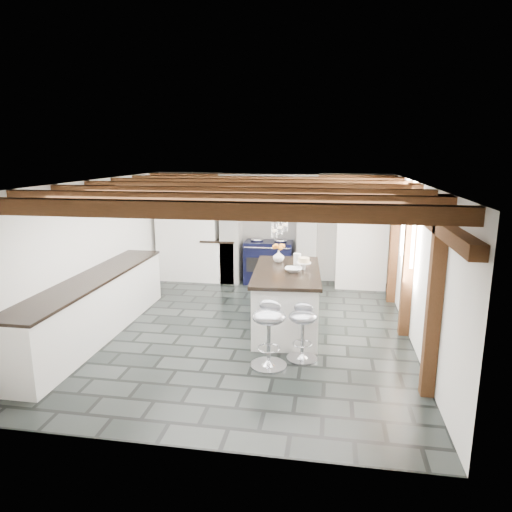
% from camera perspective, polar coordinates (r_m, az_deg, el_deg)
% --- Properties ---
extents(ground, '(6.00, 6.00, 0.00)m').
position_cam_1_polar(ground, '(7.28, -1.30, -9.14)').
color(ground, black).
rests_on(ground, ground).
extents(room_shell, '(6.00, 6.03, 6.00)m').
position_cam_1_polar(room_shell, '(8.43, -3.64, 1.47)').
color(room_shell, white).
rests_on(room_shell, ground).
extents(range_cooker, '(1.00, 0.63, 0.99)m').
position_cam_1_polar(range_cooker, '(9.66, 1.60, -0.67)').
color(range_cooker, black).
rests_on(range_cooker, ground).
extents(kitchen_island, '(1.13, 1.99, 1.27)m').
position_cam_1_polar(kitchen_island, '(7.18, 3.83, -5.35)').
color(kitchen_island, white).
rests_on(kitchen_island, ground).
extents(bar_stool_near, '(0.42, 0.42, 0.77)m').
position_cam_1_polar(bar_stool_near, '(6.15, 5.87, -8.65)').
color(bar_stool_near, silver).
rests_on(bar_stool_near, ground).
extents(bar_stool_far, '(0.52, 0.52, 0.88)m').
position_cam_1_polar(bar_stool_far, '(5.90, 1.65, -8.86)').
color(bar_stool_far, silver).
rests_on(bar_stool_far, ground).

